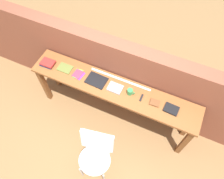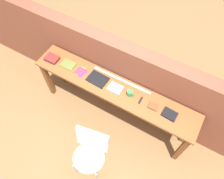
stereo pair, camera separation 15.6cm
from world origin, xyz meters
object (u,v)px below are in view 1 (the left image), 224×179
chair_white_moulded (96,153)px  book_repair_rightmost (171,109)px  multitool_folded (141,98)px  mug (130,92)px  leather_journal_brown (155,103)px  pamphlet_pile_colourful (78,74)px  book_open_centre (96,80)px  book_stack_leftmost (47,63)px  magazine_cycling (65,68)px

chair_white_moulded → book_repair_rightmost: size_ratio=4.74×
chair_white_moulded → book_repair_rightmost: (0.71, 0.85, 0.37)m
multitool_folded → book_repair_rightmost: (0.42, -0.00, 0.01)m
mug → leather_journal_brown: size_ratio=0.85×
pamphlet_pile_colourful → multitool_folded: multitool_folded is taller
pamphlet_pile_colourful → book_open_centre: 0.30m
book_stack_leftmost → magazine_cycling: book_stack_leftmost is taller
pamphlet_pile_colourful → mug: mug is taller
pamphlet_pile_colourful → book_open_centre: bearing=1.9°
book_stack_leftmost → book_repair_rightmost: 1.90m
mug → multitool_folded: size_ratio=1.00×
book_stack_leftmost → magazine_cycling: bearing=8.7°
chair_white_moulded → pamphlet_pile_colourful: pamphlet_pile_colourful is taller
mug → multitool_folded: 0.17m
book_open_centre → pamphlet_pile_colourful: bearing=-175.5°
book_stack_leftmost → magazine_cycling: 0.28m
leather_journal_brown → book_repair_rightmost: size_ratio=0.69×
book_open_centre → leather_journal_brown: leather_journal_brown is taller
book_open_centre → multitool_folded: bearing=2.4°
chair_white_moulded → book_repair_rightmost: book_repair_rightmost is taller
chair_white_moulded → leather_journal_brown: (0.49, 0.85, 0.37)m
book_stack_leftmost → pamphlet_pile_colourful: bearing=3.3°
book_repair_rightmost → mug: bearing=-177.6°
multitool_folded → book_repair_rightmost: size_ratio=0.58×
chair_white_moulded → mug: 0.95m
magazine_cycling → pamphlet_pile_colourful: (0.23, -0.01, -0.00)m
pamphlet_pile_colourful → book_repair_rightmost: 1.40m
chair_white_moulded → book_repair_rightmost: 1.17m
multitool_folded → leather_journal_brown: 0.19m
magazine_cycling → mug: bearing=-0.7°
leather_journal_brown → mug: bearing=176.7°
chair_white_moulded → leather_journal_brown: 1.05m
book_repair_rightmost → chair_white_moulded: bearing=-126.9°
magazine_cycling → multitool_folded: bearing=-0.8°
mug → pamphlet_pile_colourful: bearing=-179.3°
book_repair_rightmost → magazine_cycling: bearing=-177.3°
pamphlet_pile_colourful → leather_journal_brown: bearing=0.2°
book_open_centre → chair_white_moulded: bearing=-62.9°
leather_journal_brown → multitool_folded: bearing=176.9°
chair_white_moulded → pamphlet_pile_colourful: (-0.69, 0.85, 0.36)m
book_stack_leftmost → book_repair_rightmost: (1.90, 0.03, -0.02)m
book_open_centre → book_repair_rightmost: size_ratio=1.53×
leather_journal_brown → book_repair_rightmost: 0.23m
multitool_folded → book_repair_rightmost: 0.42m
pamphlet_pile_colourful → mug: size_ratio=1.72×
book_stack_leftmost → book_open_centre: book_stack_leftmost is taller
multitool_folded → mug: bearing=178.8°
chair_white_moulded → multitool_folded: multitool_folded is taller
book_open_centre → book_stack_leftmost: bearing=-174.6°
book_repair_rightmost → pamphlet_pile_colourful: bearing=-176.8°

